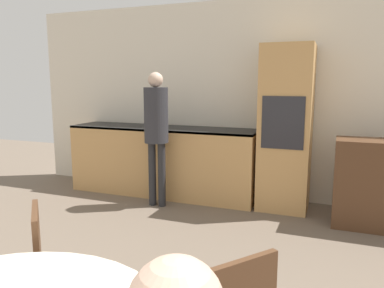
# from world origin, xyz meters

# --- Properties ---
(wall_back) EXTENTS (6.84, 0.05, 2.60)m
(wall_back) POSITION_xyz_m (0.00, 5.40, 1.30)
(wall_back) COLOR silver
(wall_back) RESTS_ON ground_plane
(kitchen_counter) EXTENTS (2.61, 0.60, 0.94)m
(kitchen_counter) POSITION_xyz_m (-1.26, 5.05, 0.48)
(kitchen_counter) COLOR tan
(kitchen_counter) RESTS_ON ground_plane
(oven_unit) EXTENTS (0.59, 0.59, 1.98)m
(oven_unit) POSITION_xyz_m (0.38, 5.06, 0.99)
(oven_unit) COLOR tan
(oven_unit) RESTS_ON ground_plane
(chair_far_left) EXTENTS (0.57, 0.57, 0.87)m
(chair_far_left) POSITION_xyz_m (-0.62, 1.90, 0.49)
(chair_far_left) COLOR #51331E
(chair_far_left) RESTS_ON ground_plane
(person_standing) EXTENTS (0.30, 0.30, 1.66)m
(person_standing) POSITION_xyz_m (-1.12, 4.57, 1.04)
(person_standing) COLOR #262628
(person_standing) RESTS_ON ground_plane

